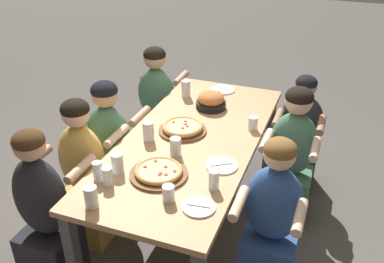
# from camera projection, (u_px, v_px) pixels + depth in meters

# --- Properties ---
(ground_plane) EXTENTS (18.00, 18.00, 0.00)m
(ground_plane) POSITION_uv_depth(u_px,v_px,m) (192.00, 222.00, 3.47)
(ground_plane) COLOR #514C47
(ground_plane) RESTS_ON ground
(dining_table) EXTENTS (2.09, 0.92, 0.80)m
(dining_table) POSITION_uv_depth(u_px,v_px,m) (192.00, 148.00, 3.12)
(dining_table) COLOR tan
(dining_table) RESTS_ON ground
(pizza_board_main) EXTENTS (0.37, 0.37, 0.05)m
(pizza_board_main) POSITION_uv_depth(u_px,v_px,m) (159.00, 172.00, 2.66)
(pizza_board_main) COLOR brown
(pizza_board_main) RESTS_ON dining_table
(pizza_board_second) EXTENTS (0.35, 0.35, 0.06)m
(pizza_board_second) POSITION_uv_depth(u_px,v_px,m) (183.00, 128.00, 3.15)
(pizza_board_second) COLOR brown
(pizza_board_second) RESTS_ON dining_table
(skillet_bowl) EXTENTS (0.36, 0.25, 0.14)m
(skillet_bowl) POSITION_uv_depth(u_px,v_px,m) (211.00, 101.00, 3.48)
(skillet_bowl) COLOR black
(skillet_bowl) RESTS_ON dining_table
(empty_plate_a) EXTENTS (0.21, 0.21, 0.02)m
(empty_plate_a) POSITION_uv_depth(u_px,v_px,m) (223.00, 90.00, 3.82)
(empty_plate_a) COLOR white
(empty_plate_a) RESTS_ON dining_table
(empty_plate_b) EXTENTS (0.21, 0.21, 0.02)m
(empty_plate_b) POSITION_uv_depth(u_px,v_px,m) (222.00, 165.00, 2.75)
(empty_plate_b) COLOR white
(empty_plate_b) RESTS_ON dining_table
(empty_plate_c) EXTENTS (0.19, 0.19, 0.02)m
(empty_plate_c) POSITION_uv_depth(u_px,v_px,m) (199.00, 207.00, 2.39)
(empty_plate_c) COLOR white
(empty_plate_c) RESTS_ON dining_table
(drinking_glass_a) EXTENTS (0.08, 0.08, 0.15)m
(drinking_glass_a) POSITION_uv_depth(u_px,v_px,m) (186.00, 90.00, 3.67)
(drinking_glass_a) COLOR silver
(drinking_glass_a) RESTS_ON dining_table
(drinking_glass_b) EXTENTS (0.06, 0.06, 0.13)m
(drinking_glass_b) POSITION_uv_depth(u_px,v_px,m) (98.00, 171.00, 2.60)
(drinking_glass_b) COLOR silver
(drinking_glass_b) RESTS_ON dining_table
(drinking_glass_c) EXTENTS (0.07, 0.07, 0.10)m
(drinking_glass_c) POSITION_uv_depth(u_px,v_px,m) (253.00, 123.00, 3.17)
(drinking_glass_c) COLOR silver
(drinking_glass_c) RESTS_ON dining_table
(drinking_glass_d) EXTENTS (0.08, 0.08, 0.14)m
(drinking_glass_d) POSITION_uv_depth(u_px,v_px,m) (148.00, 132.00, 3.02)
(drinking_glass_d) COLOR silver
(drinking_glass_d) RESTS_ON dining_table
(drinking_glass_e) EXTENTS (0.08, 0.08, 0.13)m
(drinking_glass_e) POSITION_uv_depth(u_px,v_px,m) (176.00, 148.00, 2.85)
(drinking_glass_e) COLOR silver
(drinking_glass_e) RESTS_ON dining_table
(drinking_glass_f) EXTENTS (0.06, 0.06, 0.12)m
(drinking_glass_f) POSITION_uv_depth(u_px,v_px,m) (214.00, 181.00, 2.52)
(drinking_glass_f) COLOR silver
(drinking_glass_f) RESTS_ON dining_table
(drinking_glass_g) EXTENTS (0.06, 0.06, 0.12)m
(drinking_glass_g) POSITION_uv_depth(u_px,v_px,m) (108.00, 177.00, 2.56)
(drinking_glass_g) COLOR silver
(drinking_glass_g) RESTS_ON dining_table
(drinking_glass_h) EXTENTS (0.08, 0.08, 0.13)m
(drinking_glass_h) POSITION_uv_depth(u_px,v_px,m) (117.00, 163.00, 2.67)
(drinking_glass_h) COLOR silver
(drinking_glass_h) RESTS_ON dining_table
(drinking_glass_i) EXTENTS (0.08, 0.08, 0.13)m
(drinking_glass_i) POSITION_uv_depth(u_px,v_px,m) (91.00, 198.00, 2.37)
(drinking_glass_i) COLOR silver
(drinking_glass_i) RESTS_ON dining_table
(drinking_glass_j) EXTENTS (0.07, 0.07, 0.10)m
(drinking_glass_j) POSITION_uv_depth(u_px,v_px,m) (168.00, 194.00, 2.43)
(drinking_glass_j) COLOR silver
(drinking_glass_j) RESTS_ON dining_table
(diner_near_midleft) EXTENTS (0.51, 0.40, 1.14)m
(diner_near_midleft) POSITION_uv_depth(u_px,v_px,m) (271.00, 225.00, 2.68)
(diner_near_midleft) COLOR #2D5193
(diner_near_midleft) RESTS_ON ground
(diner_far_left) EXTENTS (0.51, 0.40, 1.17)m
(diner_far_left) POSITION_uv_depth(u_px,v_px,m) (45.00, 217.00, 2.72)
(diner_far_left) COLOR #232328
(diner_far_left) RESTS_ON ground
(diner_far_right) EXTENTS (0.51, 0.40, 1.14)m
(diner_far_right) POSITION_uv_depth(u_px,v_px,m) (157.00, 108.00, 4.13)
(diner_far_right) COLOR #477556
(diner_far_right) RESTS_ON ground
(diner_near_midright) EXTENTS (0.51, 0.40, 1.14)m
(diner_near_midright) POSITION_uv_depth(u_px,v_px,m) (291.00, 161.00, 3.31)
(diner_near_midright) COLOR #477556
(diner_near_midright) RESTS_ON ground
(diner_far_center) EXTENTS (0.51, 0.40, 1.14)m
(diner_far_center) POSITION_uv_depth(u_px,v_px,m) (111.00, 153.00, 3.40)
(diner_far_center) COLOR #477556
(diner_far_center) RESTS_ON ground
(diner_near_right) EXTENTS (0.51, 0.40, 1.06)m
(diner_near_right) POSITION_uv_depth(u_px,v_px,m) (299.00, 138.00, 3.72)
(diner_near_right) COLOR #232328
(diner_near_right) RESTS_ON ground
(diner_far_midleft) EXTENTS (0.51, 0.40, 1.16)m
(diner_far_midleft) POSITION_uv_depth(u_px,v_px,m) (85.00, 178.00, 3.10)
(diner_far_midleft) COLOR gold
(diner_far_midleft) RESTS_ON ground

